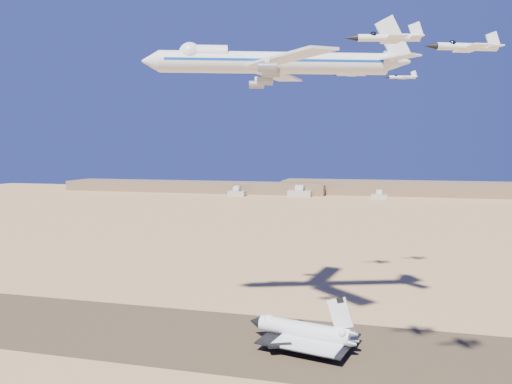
% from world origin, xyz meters
% --- Properties ---
extents(ground, '(1200.00, 1200.00, 0.00)m').
position_xyz_m(ground, '(0.00, 0.00, 0.00)').
color(ground, tan).
rests_on(ground, ground).
extents(runway, '(600.00, 50.00, 0.06)m').
position_xyz_m(runway, '(0.00, 0.00, 0.03)').
color(runway, '#503C28').
rests_on(runway, ground).
extents(ridgeline, '(960.00, 90.00, 18.00)m').
position_xyz_m(ridgeline, '(65.32, 527.31, 7.63)').
color(ridgeline, olive).
rests_on(ridgeline, ground).
extents(hangars, '(200.50, 29.50, 30.00)m').
position_xyz_m(hangars, '(-64.00, 478.43, 4.83)').
color(hangars, '#B3AD9E').
rests_on(hangars, ground).
extents(shuttle, '(36.11, 27.12, 17.79)m').
position_xyz_m(shuttle, '(21.96, 0.42, 4.78)').
color(shuttle, silver).
rests_on(shuttle, runway).
extents(carrier_747, '(85.62, 63.48, 21.54)m').
position_xyz_m(carrier_747, '(8.40, 7.13, 89.41)').
color(carrier_747, white).
extents(crew_a, '(0.39, 0.60, 1.63)m').
position_xyz_m(crew_a, '(29.12, -7.16, 0.88)').
color(crew_a, '#DD450D').
rests_on(crew_a, runway).
extents(crew_b, '(0.98, 1.06, 1.91)m').
position_xyz_m(crew_b, '(28.37, -4.13, 1.01)').
color(crew_b, '#DD450D').
rests_on(crew_b, runway).
extents(crew_c, '(1.01, 1.02, 1.62)m').
position_xyz_m(crew_c, '(32.27, -7.59, 0.87)').
color(crew_c, '#DD450D').
rests_on(crew_c, runway).
extents(chase_jet_a, '(16.00, 9.23, 4.06)m').
position_xyz_m(chase_jet_a, '(45.48, -41.33, 85.03)').
color(chase_jet_a, white).
extents(chase_jet_b, '(14.72, 8.70, 3.78)m').
position_xyz_m(chase_jet_b, '(59.90, -46.92, 81.43)').
color(chase_jet_b, white).
extents(chase_jet_c, '(14.55, 8.43, 3.70)m').
position_xyz_m(chase_jet_c, '(31.34, 56.52, 91.90)').
color(chase_jet_c, white).
extents(chase_jet_d, '(13.87, 8.06, 3.53)m').
position_xyz_m(chase_jet_d, '(51.71, 71.81, 92.09)').
color(chase_jet_d, white).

